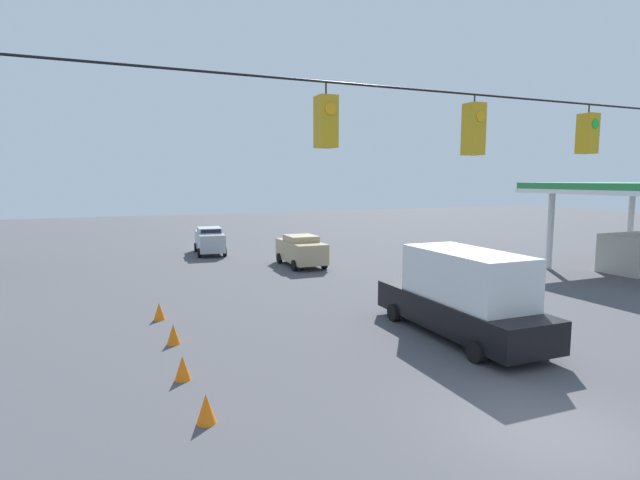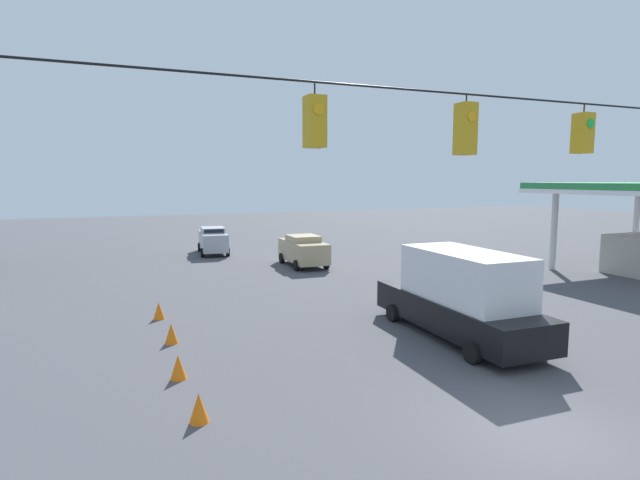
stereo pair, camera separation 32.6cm
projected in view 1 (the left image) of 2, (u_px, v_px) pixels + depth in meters
The scene contains 9 objects.
ground_plane at pixel (548, 432), 10.53m from camera, with size 140.00×140.00×0.00m, color #47474C.
overhead_signal_span at pixel (532, 196), 10.65m from camera, with size 22.91×0.38×7.80m.
sedan_tan_oncoming_deep at pixel (301, 250), 30.65m from camera, with size 2.18×4.52×1.90m.
box_truck_black_crossing_near at pixel (462, 295), 16.75m from camera, with size 2.66×7.22×2.97m.
sedan_silver_withflow_deep at pixel (210, 240), 35.62m from camera, with size 2.25×4.71×1.90m.
traffic_cone_nearest at pixel (206, 409), 10.89m from camera, with size 0.43×0.43×0.66m, color orange.
traffic_cone_second at pixel (183, 368), 13.25m from camera, with size 0.43×0.43×0.66m, color orange.
traffic_cone_third at pixel (173, 334), 16.13m from camera, with size 0.43×0.43×0.66m, color orange.
traffic_cone_fourth at pixel (159, 311), 18.93m from camera, with size 0.43×0.43×0.66m, color orange.
Camera 1 is at (8.39, 7.20, 5.31)m, focal length 28.00 mm.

